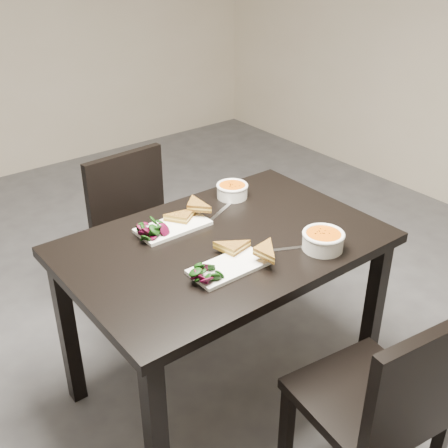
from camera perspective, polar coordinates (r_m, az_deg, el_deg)
name	(u,v)px	position (r m, az deg, el deg)	size (l,w,h in m)	color
ground	(156,348)	(2.79, -6.99, -12.44)	(5.00, 5.00, 0.00)	#47474C
table	(224,262)	(2.18, 0.00, -3.90)	(1.20, 0.80, 0.75)	black
chair_near	(386,403)	(1.92, 16.21, -17.14)	(0.47, 0.47, 0.85)	black
chair_far	(141,230)	(2.76, -8.48, -0.61)	(0.45, 0.45, 0.85)	black
plate_near	(229,267)	(1.95, 0.54, -4.41)	(0.28, 0.14, 0.01)	white
sandwich_near	(241,252)	(1.98, 1.75, -2.87)	(0.14, 0.11, 0.05)	olive
salad_near	(206,270)	(1.89, -1.85, -4.76)	(0.09, 0.08, 0.04)	black
soup_bowl_near	(323,240)	(2.08, 10.11, -1.58)	(0.16, 0.16, 0.07)	white
cutlery_near	(283,249)	(2.08, 6.07, -2.59)	(0.18, 0.02, 0.00)	silver
plate_far	(173,227)	(2.21, -5.22, -0.29)	(0.29, 0.14, 0.01)	white
sandwich_far	(189,217)	(2.22, -3.64, 0.76)	(0.14, 0.11, 0.05)	olive
salad_far	(151,228)	(2.15, -7.48, -0.45)	(0.09, 0.08, 0.04)	black
soup_bowl_far	(232,190)	(2.44, 0.84, 3.52)	(0.14, 0.14, 0.06)	white
cutlery_far	(221,211)	(2.33, -0.27, 1.33)	(0.18, 0.02, 0.00)	silver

